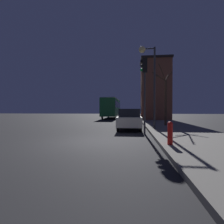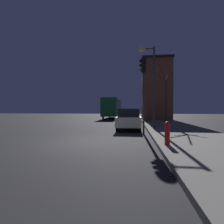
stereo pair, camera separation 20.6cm
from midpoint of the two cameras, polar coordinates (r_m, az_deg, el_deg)
ground_plane at (r=8.50m, az=-7.32°, el=-9.63°), size 120.00×120.00×0.00m
sidewalk at (r=8.80m, az=28.60°, el=-8.80°), size 4.28×60.00×0.17m
brick_building at (r=26.13m, az=14.44°, el=7.25°), size 4.22×3.99×8.65m
streetlamp at (r=13.35m, az=12.05°, el=13.86°), size 1.21×0.49×6.01m
traffic_light at (r=11.30m, az=10.67°, el=10.24°), size 0.43×0.24×4.77m
bare_tree at (r=16.03m, az=17.33°, el=4.79°), size 1.84×1.91×5.22m
bus at (r=32.21m, az=0.36°, el=1.74°), size 2.43×11.10×3.53m
car_near_lane at (r=13.62m, az=6.03°, el=-2.22°), size 1.74×4.58×1.60m
car_mid_lane at (r=21.93m, az=6.40°, el=-1.24°), size 1.81×4.56×1.50m
car_far_lane at (r=31.09m, az=6.41°, el=-0.63°), size 1.88×3.97×1.56m
fire_hydrant at (r=7.18m, az=18.38°, el=-6.39°), size 0.21×0.21×0.91m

